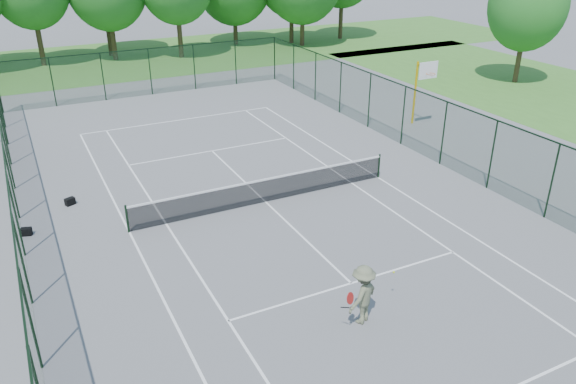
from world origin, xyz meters
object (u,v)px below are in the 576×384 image
object	(u,v)px
tennis_net	(266,189)
sports_bag_a	(26,232)
basketball_goal	(422,80)
tennis_player	(363,295)

from	to	relation	value
tennis_net	sports_bag_a	distance (m)	8.97
basketball_goal	tennis_player	xyz separation A→B (m)	(-12.36, -12.99, -1.67)
tennis_net	sports_bag_a	xyz separation A→B (m)	(-8.84, 1.45, -0.43)
basketball_goal	tennis_player	world-z (taller)	basketball_goal
tennis_player	sports_bag_a	bearing A→B (deg)	130.33
sports_bag_a	basketball_goal	bearing A→B (deg)	28.18
basketball_goal	sports_bag_a	distance (m)	20.88
basketball_goal	sports_bag_a	world-z (taller)	basketball_goal
tennis_net	tennis_player	size ratio (longest dim) A/B	4.93
tennis_net	basketball_goal	world-z (taller)	basketball_goal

